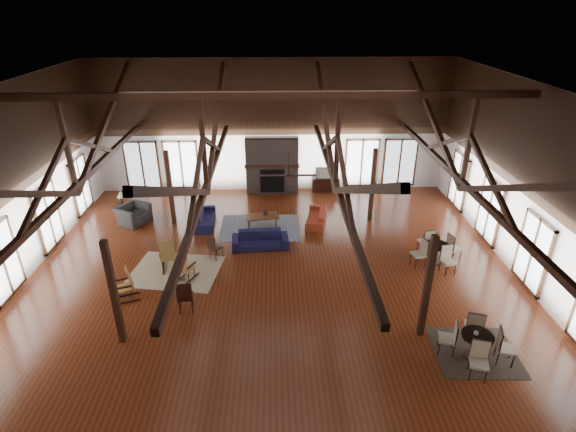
{
  "coord_description": "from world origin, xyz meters",
  "views": [
    {
      "loc": [
        0.1,
        -12.98,
        8.23
      ],
      "look_at": [
        0.55,
        1.0,
        1.44
      ],
      "focal_mm": 28.0,
      "sensor_mm": 36.0,
      "label": 1
    }
  ],
  "objects_px": {
    "coffee_table": "(262,217)",
    "tv_console": "(325,184)",
    "cafe_table_near": "(476,342)",
    "cafe_table_far": "(437,250)",
    "sofa_navy_left": "(205,218)",
    "sofa_orange": "(316,216)",
    "sofa_navy_front": "(260,240)",
    "armchair": "(133,214)"
  },
  "relations": [
    {
      "from": "coffee_table",
      "to": "tv_console",
      "type": "xyz_separation_m",
      "value": [
        2.92,
        3.72,
        -0.12
      ]
    },
    {
      "from": "cafe_table_near",
      "to": "cafe_table_far",
      "type": "relative_size",
      "value": 1.0
    },
    {
      "from": "sofa_navy_left",
      "to": "cafe_table_far",
      "type": "distance_m",
      "value": 8.95
    },
    {
      "from": "sofa_orange",
      "to": "cafe_table_far",
      "type": "height_order",
      "value": "cafe_table_far"
    },
    {
      "from": "cafe_table_near",
      "to": "tv_console",
      "type": "distance_m",
      "value": 11.45
    },
    {
      "from": "sofa_navy_left",
      "to": "cafe_table_far",
      "type": "bearing_deg",
      "value": -114.42
    },
    {
      "from": "sofa_orange",
      "to": "sofa_navy_front",
      "type": "bearing_deg",
      "value": -38.57
    },
    {
      "from": "sofa_navy_front",
      "to": "coffee_table",
      "type": "distance_m",
      "value": 1.63
    },
    {
      "from": "sofa_navy_front",
      "to": "cafe_table_far",
      "type": "height_order",
      "value": "cafe_table_far"
    },
    {
      "from": "coffee_table",
      "to": "cafe_table_near",
      "type": "distance_m",
      "value": 9.25
    },
    {
      "from": "sofa_navy_front",
      "to": "sofa_orange",
      "type": "bearing_deg",
      "value": 37.15
    },
    {
      "from": "sofa_navy_front",
      "to": "cafe_table_far",
      "type": "bearing_deg",
      "value": -15.41
    },
    {
      "from": "sofa_navy_left",
      "to": "cafe_table_near",
      "type": "xyz_separation_m",
      "value": [
        7.83,
        -7.76,
        0.2
      ]
    },
    {
      "from": "cafe_table_far",
      "to": "tv_console",
      "type": "distance_m",
      "value": 7.29
    },
    {
      "from": "sofa_orange",
      "to": "armchair",
      "type": "distance_m",
      "value": 7.41
    },
    {
      "from": "sofa_navy_front",
      "to": "tv_console",
      "type": "relative_size",
      "value": 1.61
    },
    {
      "from": "sofa_navy_front",
      "to": "armchair",
      "type": "xyz_separation_m",
      "value": [
        -5.17,
        2.17,
        0.08
      ]
    },
    {
      "from": "sofa_navy_left",
      "to": "coffee_table",
      "type": "bearing_deg",
      "value": -101.41
    },
    {
      "from": "armchair",
      "to": "tv_console",
      "type": "xyz_separation_m",
      "value": [
        8.14,
        3.17,
        -0.06
      ]
    },
    {
      "from": "cafe_table_near",
      "to": "tv_console",
      "type": "relative_size",
      "value": 1.48
    },
    {
      "from": "sofa_navy_left",
      "to": "cafe_table_near",
      "type": "distance_m",
      "value": 11.03
    },
    {
      "from": "coffee_table",
      "to": "armchair",
      "type": "xyz_separation_m",
      "value": [
        -5.22,
        0.55,
        -0.06
      ]
    },
    {
      "from": "sofa_navy_front",
      "to": "sofa_orange",
      "type": "distance_m",
      "value": 2.95
    },
    {
      "from": "sofa_orange",
      "to": "armchair",
      "type": "xyz_separation_m",
      "value": [
        -7.41,
        0.24,
        0.11
      ]
    },
    {
      "from": "coffee_table",
      "to": "cafe_table_far",
      "type": "bearing_deg",
      "value": -36.18
    },
    {
      "from": "cafe_table_near",
      "to": "cafe_table_far",
      "type": "xyz_separation_m",
      "value": [
        0.52,
        4.55,
        0.0
      ]
    },
    {
      "from": "sofa_navy_front",
      "to": "cafe_table_near",
      "type": "xyz_separation_m",
      "value": [
        5.56,
        -5.81,
        0.18
      ]
    },
    {
      "from": "cafe_table_near",
      "to": "sofa_orange",
      "type": "bearing_deg",
      "value": 113.26
    },
    {
      "from": "sofa_navy_left",
      "to": "tv_console",
      "type": "distance_m",
      "value": 6.25
    },
    {
      "from": "cafe_table_near",
      "to": "sofa_navy_left",
      "type": "bearing_deg",
      "value": 135.28
    },
    {
      "from": "coffee_table",
      "to": "cafe_table_far",
      "type": "relative_size",
      "value": 0.73
    },
    {
      "from": "sofa_navy_front",
      "to": "tv_console",
      "type": "bearing_deg",
      "value": 57.18
    },
    {
      "from": "armchair",
      "to": "cafe_table_far",
      "type": "height_order",
      "value": "cafe_table_far"
    },
    {
      "from": "sofa_orange",
      "to": "cafe_table_near",
      "type": "distance_m",
      "value": 8.43
    },
    {
      "from": "armchair",
      "to": "cafe_table_near",
      "type": "relative_size",
      "value": 0.62
    },
    {
      "from": "sofa_navy_front",
      "to": "armchair",
      "type": "bearing_deg",
      "value": 153.5
    },
    {
      "from": "coffee_table",
      "to": "cafe_table_far",
      "type": "height_order",
      "value": "cafe_table_far"
    },
    {
      "from": "coffee_table",
      "to": "armchair",
      "type": "distance_m",
      "value": 5.25
    },
    {
      "from": "sofa_navy_left",
      "to": "sofa_orange",
      "type": "height_order",
      "value": "sofa_navy_left"
    },
    {
      "from": "sofa_navy_front",
      "to": "armchair",
      "type": "relative_size",
      "value": 1.76
    },
    {
      "from": "tv_console",
      "to": "sofa_orange",
      "type": "bearing_deg",
      "value": -102.23
    },
    {
      "from": "coffee_table",
      "to": "tv_console",
      "type": "distance_m",
      "value": 4.73
    }
  ]
}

